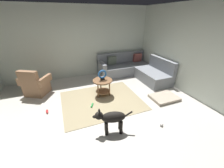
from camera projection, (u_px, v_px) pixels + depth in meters
ground_plane at (104, 117)px, 3.57m from camera, size 6.00×6.00×0.10m
wall_back at (80, 43)px, 5.41m from camera, size 6.00×0.12×2.70m
wall_right at (201, 53)px, 3.91m from camera, size 0.12×6.00×2.70m
area_rug at (102, 100)px, 4.18m from camera, size 2.30×1.90×0.01m
sectional_couch at (134, 70)px, 5.76m from camera, size 2.20×2.25×0.88m
armchair at (35, 85)px, 4.39m from camera, size 0.99×0.92×0.88m
side_table at (103, 84)px, 4.28m from camera, size 0.60×0.60×0.54m
torus_sculpture at (102, 75)px, 4.15m from camera, size 0.28×0.08×0.33m
dog_bed_mat at (164, 98)px, 4.25m from camera, size 0.80×0.60×0.09m
dog at (111, 118)px, 2.89m from camera, size 0.84×0.34×0.63m
dog_toy_ball at (162, 125)px, 3.20m from camera, size 0.08×0.08×0.08m
dog_toy_rope at (92, 105)px, 3.91m from camera, size 0.12×0.18×0.05m
dog_toy_bone at (47, 111)px, 3.66m from camera, size 0.07×0.18×0.06m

